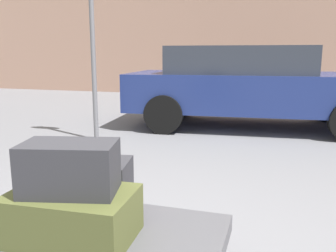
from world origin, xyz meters
name	(u,v)px	position (x,y,z in m)	size (l,w,h in m)	color
luggage_cart	(106,240)	(0.00, 0.00, 0.27)	(1.31, 0.75, 0.34)	#4C4C51
suitcase_olive_front_right	(72,215)	(-0.11, -0.14, 0.47)	(0.64, 0.42, 0.25)	#4C5128
duffel_bag_charcoal_center	(86,185)	(-0.22, 0.20, 0.50)	(0.54, 0.31, 0.31)	#2D2D33
duffel_bag_charcoal_topmost_pile	(70,168)	(-0.11, -0.14, 0.72)	(0.47, 0.28, 0.26)	#2D2D33
parked_car	(249,85)	(0.39, 4.87, 0.76)	(4.44, 2.21, 1.42)	navy
bollard_kerb_near	(333,99)	(2.09, 7.28, 0.29)	(0.28, 0.28, 0.57)	#383838
no_parking_sign	(92,33)	(-1.74, 3.17, 1.58)	(0.49, 0.12, 2.57)	slate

